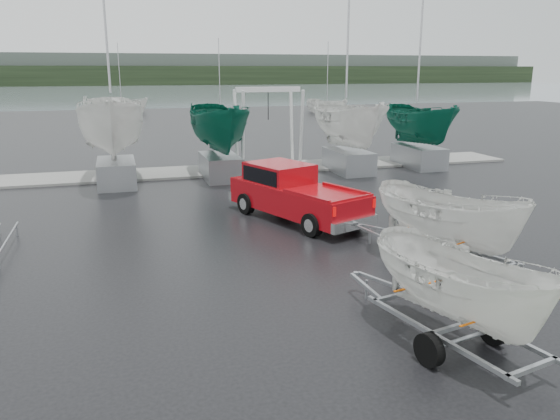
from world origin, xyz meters
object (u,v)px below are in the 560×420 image
object	(u,v)px
pickup_truck	(292,191)
trailer_hitched	(452,168)
trailer_parked	(464,222)
boat_hoist	(268,116)

from	to	relation	value
pickup_truck	trailer_hitched	world-z (taller)	trailer_hitched
pickup_truck	trailer_hitched	distance (m)	6.44
trailer_parked	boat_hoist	xyz separation A→B (m)	(1.75, 19.01, 0.24)
trailer_hitched	trailer_parked	distance (m)	4.37
trailer_hitched	boat_hoist	xyz separation A→B (m)	(-0.49, 15.26, 0.04)
trailer_hitched	pickup_truck	bearing A→B (deg)	90.00
trailer_parked	trailer_hitched	bearing A→B (deg)	47.02
pickup_truck	trailer_hitched	size ratio (longest dim) A/B	1.19
trailer_parked	boat_hoist	distance (m)	19.09
pickup_truck	trailer_parked	bearing A→B (deg)	-111.36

